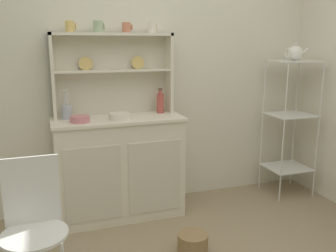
{
  "coord_description": "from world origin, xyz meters",
  "views": [
    {
      "loc": [
        -0.92,
        -1.58,
        1.46
      ],
      "look_at": [
        0.01,
        1.12,
        0.82
      ],
      "focal_mm": 39.66,
      "sensor_mm": 36.0,
      "label": 1
    }
  ],
  "objects_px": {
    "hutch_cabinet": "(119,166)",
    "porcelain_teapot": "(295,53)",
    "utensil_jar": "(67,112)",
    "wire_chair": "(33,219)",
    "hutch_shelf_unit": "(112,67)",
    "cup_gold_0": "(70,26)",
    "bowl_mixing_large": "(80,119)",
    "floor_basket": "(193,244)",
    "jam_bottle": "(160,103)",
    "bakers_rack": "(291,114)"
  },
  "relations": [
    {
      "from": "hutch_cabinet",
      "to": "hutch_shelf_unit",
      "type": "height_order",
      "value": "hutch_shelf_unit"
    },
    {
      "from": "hutch_shelf_unit",
      "to": "cup_gold_0",
      "type": "xyz_separation_m",
      "value": [
        -0.33,
        -0.04,
        0.33
      ]
    },
    {
      "from": "wire_chair",
      "to": "hutch_shelf_unit",
      "type": "bearing_deg",
      "value": 31.16
    },
    {
      "from": "hutch_cabinet",
      "to": "cup_gold_0",
      "type": "height_order",
      "value": "cup_gold_0"
    },
    {
      "from": "hutch_shelf_unit",
      "to": "jam_bottle",
      "type": "xyz_separation_m",
      "value": [
        0.39,
        -0.08,
        -0.31
      ]
    },
    {
      "from": "floor_basket",
      "to": "jam_bottle",
      "type": "height_order",
      "value": "jam_bottle"
    },
    {
      "from": "cup_gold_0",
      "to": "jam_bottle",
      "type": "relative_size",
      "value": 0.4
    },
    {
      "from": "bowl_mixing_large",
      "to": "porcelain_teapot",
      "type": "distance_m",
      "value": 2.02
    },
    {
      "from": "floor_basket",
      "to": "porcelain_teapot",
      "type": "distance_m",
      "value": 1.97
    },
    {
      "from": "hutch_cabinet",
      "to": "porcelain_teapot",
      "type": "relative_size",
      "value": 4.72
    },
    {
      "from": "bakers_rack",
      "to": "porcelain_teapot",
      "type": "bearing_deg",
      "value": -180.0
    },
    {
      "from": "hutch_shelf_unit",
      "to": "cup_gold_0",
      "type": "bearing_deg",
      "value": -172.83
    },
    {
      "from": "hutch_shelf_unit",
      "to": "floor_basket",
      "type": "bearing_deg",
      "value": -69.32
    },
    {
      "from": "cup_gold_0",
      "to": "hutch_cabinet",
      "type": "bearing_deg",
      "value": -20.39
    },
    {
      "from": "hutch_shelf_unit",
      "to": "porcelain_teapot",
      "type": "relative_size",
      "value": 4.4
    },
    {
      "from": "hutch_shelf_unit",
      "to": "wire_chair",
      "type": "xyz_separation_m",
      "value": [
        -0.67,
        -1.1,
        -0.74
      ]
    },
    {
      "from": "wire_chair",
      "to": "bowl_mixing_large",
      "type": "xyz_separation_m",
      "value": [
        0.36,
        0.87,
        0.37
      ]
    },
    {
      "from": "jam_bottle",
      "to": "wire_chair",
      "type": "bearing_deg",
      "value": -136.11
    },
    {
      "from": "wire_chair",
      "to": "jam_bottle",
      "type": "bearing_deg",
      "value": 16.4
    },
    {
      "from": "wire_chair",
      "to": "bakers_rack",
      "type": "bearing_deg",
      "value": -6.7
    },
    {
      "from": "bakers_rack",
      "to": "cup_gold_0",
      "type": "distance_m",
      "value": 2.14
    },
    {
      "from": "hutch_cabinet",
      "to": "wire_chair",
      "type": "height_order",
      "value": "hutch_cabinet"
    },
    {
      "from": "porcelain_teapot",
      "to": "cup_gold_0",
      "type": "bearing_deg",
      "value": 174.8
    },
    {
      "from": "hutch_shelf_unit",
      "to": "floor_basket",
      "type": "distance_m",
      "value": 1.55
    },
    {
      "from": "hutch_shelf_unit",
      "to": "porcelain_teapot",
      "type": "xyz_separation_m",
      "value": [
        1.65,
        -0.22,
        0.11
      ]
    },
    {
      "from": "cup_gold_0",
      "to": "bowl_mixing_large",
      "type": "distance_m",
      "value": 0.73
    },
    {
      "from": "bakers_rack",
      "to": "bowl_mixing_large",
      "type": "bearing_deg",
      "value": -179.55
    },
    {
      "from": "bakers_rack",
      "to": "wire_chair",
      "type": "height_order",
      "value": "bakers_rack"
    },
    {
      "from": "wire_chair",
      "to": "cup_gold_0",
      "type": "xyz_separation_m",
      "value": [
        0.34,
        1.06,
        1.06
      ]
    },
    {
      "from": "jam_bottle",
      "to": "utensil_jar",
      "type": "bearing_deg",
      "value": -179.46
    },
    {
      "from": "jam_bottle",
      "to": "floor_basket",
      "type": "bearing_deg",
      "value": -92.79
    },
    {
      "from": "hutch_shelf_unit",
      "to": "wire_chair",
      "type": "height_order",
      "value": "hutch_shelf_unit"
    },
    {
      "from": "wire_chair",
      "to": "floor_basket",
      "type": "xyz_separation_m",
      "value": [
        1.03,
        0.17,
        -0.44
      ]
    },
    {
      "from": "cup_gold_0",
      "to": "utensil_jar",
      "type": "relative_size",
      "value": 0.36
    },
    {
      "from": "floor_basket",
      "to": "utensil_jar",
      "type": "xyz_separation_m",
      "value": [
        -0.75,
        0.85,
        0.84
      ]
    },
    {
      "from": "hutch_cabinet",
      "to": "porcelain_teapot",
      "type": "height_order",
      "value": "porcelain_teapot"
    },
    {
      "from": "hutch_shelf_unit",
      "to": "porcelain_teapot",
      "type": "height_order",
      "value": "hutch_shelf_unit"
    },
    {
      "from": "hutch_cabinet",
      "to": "porcelain_teapot",
      "type": "xyz_separation_m",
      "value": [
        1.65,
        -0.06,
        0.93
      ]
    },
    {
      "from": "wire_chair",
      "to": "jam_bottle",
      "type": "relative_size",
      "value": 3.95
    },
    {
      "from": "bakers_rack",
      "to": "porcelain_teapot",
      "type": "xyz_separation_m",
      "value": [
        -0.0,
        -0.0,
        0.58
      ]
    },
    {
      "from": "wire_chair",
      "to": "porcelain_teapot",
      "type": "xyz_separation_m",
      "value": [
        2.32,
        0.88,
        0.85
      ]
    },
    {
      "from": "jam_bottle",
      "to": "utensil_jar",
      "type": "height_order",
      "value": "utensil_jar"
    },
    {
      "from": "hutch_shelf_unit",
      "to": "porcelain_teapot",
      "type": "bearing_deg",
      "value": -7.64
    },
    {
      "from": "utensil_jar",
      "to": "wire_chair",
      "type": "bearing_deg",
      "value": -105.25
    },
    {
      "from": "floor_basket",
      "to": "jam_bottle",
      "type": "relative_size",
      "value": 1.01
    },
    {
      "from": "wire_chair",
      "to": "cup_gold_0",
      "type": "bearing_deg",
      "value": 44.59
    },
    {
      "from": "jam_bottle",
      "to": "porcelain_teapot",
      "type": "distance_m",
      "value": 1.33
    },
    {
      "from": "utensil_jar",
      "to": "floor_basket",
      "type": "bearing_deg",
      "value": -48.66
    },
    {
      "from": "hutch_shelf_unit",
      "to": "utensil_jar",
      "type": "bearing_deg",
      "value": -167.88
    },
    {
      "from": "hutch_cabinet",
      "to": "bowl_mixing_large",
      "type": "bearing_deg",
      "value": -166.76
    }
  ]
}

